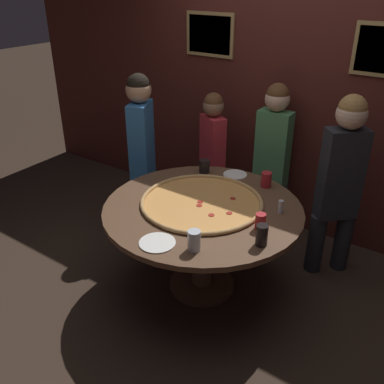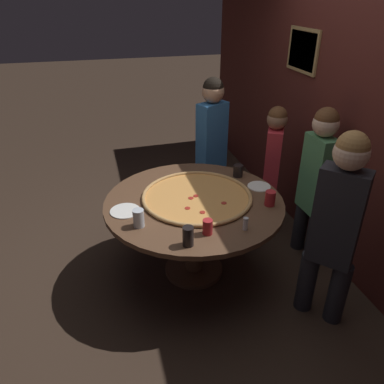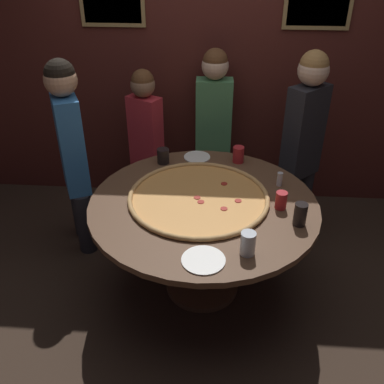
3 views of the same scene
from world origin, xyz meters
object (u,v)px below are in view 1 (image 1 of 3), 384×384
Objects in this scene: drink_cup_by_shaker at (204,166)px; diner_far_left at (340,178)px; white_plate_left_side at (235,175)px; diner_centre_back at (212,151)px; dining_table at (203,223)px; drink_cup_far_left at (266,180)px; drink_cup_front_edge at (260,221)px; diner_side_left at (142,145)px; giant_pizza at (202,202)px; white_plate_right_side at (157,243)px; diner_far_right at (272,152)px; drink_cup_centre_back at (262,235)px; condiment_shaker at (281,207)px; drink_cup_beside_pizza at (194,241)px.

drink_cup_by_shaker is 1.11m from diner_far_left.
diner_far_left is (0.82, 0.20, 0.11)m from white_plate_left_side.
diner_centre_back is at bearing 142.40° from white_plate_left_side.
drink_cup_far_left is (0.23, 0.57, 0.20)m from dining_table.
white_plate_left_side is 0.15× the size of diner_centre_back.
diner_side_left reaches higher than drink_cup_front_edge.
diner_side_left is (-0.96, 0.44, 0.10)m from giant_pizza.
white_plate_right_side is 0.16× the size of diner_far_left.
diner_far_right is at bearing -137.39° from diner_centre_back.
white_plate_left_side is (0.25, 0.10, -0.05)m from drink_cup_by_shaker.
dining_table is 0.16m from giant_pizza.
drink_cup_centre_back is (0.09, -0.17, 0.01)m from drink_cup_front_edge.
drink_cup_by_shaker reaches higher than condiment_shaker.
white_plate_right_side is at bearing -161.75° from drink_cup_beside_pizza.
drink_cup_centre_back reaches higher than drink_cup_front_edge.
giant_pizza is 0.64× the size of diner_far_right.
dining_table is 0.98× the size of diner_far_left.
diner_side_left reaches higher than condiment_shaker.
drink_cup_far_left is (-0.35, 0.77, -0.01)m from drink_cup_centre_back.
condiment_shaker is 0.07× the size of diner_far_right.
diner_centre_back is at bearing 145.25° from condiment_shaker.
giant_pizza is 0.60m from drink_cup_beside_pizza.
drink_cup_centre_back is at bearing -19.08° from dining_table.
drink_cup_front_edge is at bearing -3.98° from dining_table.
diner_far_left is at bearing 47.86° from dining_table.
giant_pizza is 1.06m from diner_side_left.
drink_cup_front_edge is 1.17× the size of condiment_shaker.
diner_far_left is (0.71, -0.28, 0.04)m from diner_far_right.
diner_far_left is at bearing 80.95° from drink_cup_centre_back.
white_plate_right_side is 1.46m from diner_side_left.
dining_table is 0.65m from drink_cup_centre_back.
diner_far_left is at bearing 156.60° from diner_far_right.
white_plate_left_side is (-0.66, 0.81, -0.07)m from drink_cup_centre_back.
white_plate_right_side is at bearing 88.36° from diner_far_right.
diner_far_left is at bearing 45.32° from giant_pizza.
giant_pizza is 0.58m from condiment_shaker.
diner_far_left is (0.16, 1.01, 0.05)m from drink_cup_centre_back.
drink_cup_far_left is 0.32m from white_plate_left_side.
diner_side_left reaches higher than diner_centre_back.
diner_centre_back reaches higher than dining_table.
drink_cup_beside_pizza is at bearing 18.25° from white_plate_right_side.
drink_cup_front_edge is 1.01× the size of drink_cup_by_shaker.
drink_cup_by_shaker is at bearing 120.39° from drink_cup_beside_pizza.
diner_centre_back is (-0.45, 0.35, -0.00)m from white_plate_left_side.
dining_table is 1.13× the size of diner_centre_back.
drink_cup_far_left is at bearing -8.86° from white_plate_left_side.
drink_cup_centre_back reaches higher than drink_cup_far_left.
white_plate_left_side is at bearing 147.61° from condiment_shaker.
giant_pizza is 8.08× the size of drink_cup_front_edge.
white_plate_left_side is at bearing -106.28° from diner_side_left.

